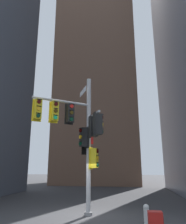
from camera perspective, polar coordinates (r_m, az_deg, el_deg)
ground at (r=11.82m, az=-1.28°, el=-25.77°), size 120.00×120.00×0.00m
building_mid_block at (r=39.09m, az=1.47°, el=14.43°), size 12.09×12.09×42.37m
signal_pole_assembly at (r=11.21m, az=-3.58°, el=-5.01°), size 3.56×2.37×7.26m
fire_hydrant at (r=9.83m, az=14.02°, el=-25.00°), size 0.33×0.23×0.87m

